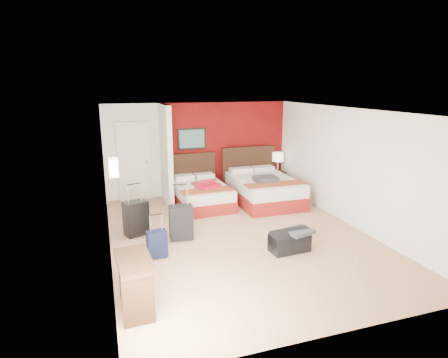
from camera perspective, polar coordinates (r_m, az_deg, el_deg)
name	(u,v)px	position (r m, az deg, el deg)	size (l,w,h in m)	color
ground	(240,236)	(7.68, 2.39, -8.61)	(6.50, 6.50, 0.00)	tan
room_walls	(157,166)	(8.30, -10.13, 2.01)	(5.02, 6.52, 2.50)	white
red_accent_panel	(225,148)	(10.52, 0.14, 4.76)	(3.50, 0.04, 2.50)	maroon
partition_wall	(166,155)	(9.52, -8.75, 3.58)	(0.12, 1.20, 2.50)	silver
entry_door	(134,161)	(10.05, -13.49, 2.61)	(0.82, 0.06, 2.05)	silver
bed_left	(201,196)	(9.43, -3.48, -2.53)	(1.24, 1.77, 0.53)	white
bed_right	(264,190)	(9.74, 6.10, -1.72)	(1.48, 2.11, 0.63)	white
red_suitcase_open	(206,184)	(9.28, -2.75, -0.79)	(0.54, 0.75, 0.09)	red
jacket_bundle	(266,179)	(9.34, 6.35, 0.00)	(0.54, 0.43, 0.13)	#3E3E44
nightstand	(277,181)	(10.93, 8.05, -0.26)	(0.39, 0.39, 0.55)	black
table_lamp	(278,162)	(10.80, 8.15, 2.55)	(0.31, 0.31, 0.55)	white
suitcase_black	(136,219)	(7.78, -13.17, -5.99)	(0.46, 0.29, 0.69)	black
suitcase_charcoal	(181,223)	(7.45, -6.52, -6.71)	(0.45, 0.28, 0.66)	black
suitcase_navy	(157,245)	(6.79, -10.10, -9.87)	(0.34, 0.21, 0.47)	#111633
duffel_bag	(289,242)	(7.06, 9.88, -9.37)	(0.71, 0.38, 0.36)	black
jacket_draped	(299,231)	(7.01, 11.24, -7.75)	(0.48, 0.41, 0.06)	#3D3D42
desk	(136,284)	(5.37, -13.23, -15.27)	(0.44, 0.89, 0.74)	black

